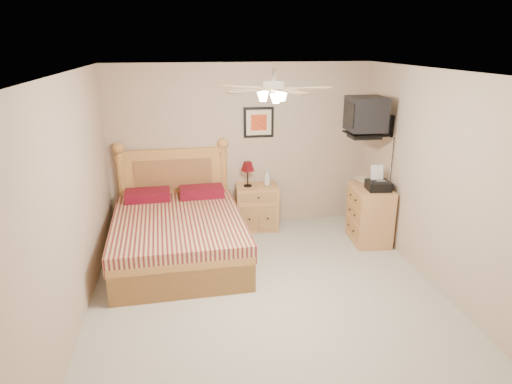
% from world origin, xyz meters
% --- Properties ---
extents(floor, '(4.50, 4.50, 0.00)m').
position_xyz_m(floor, '(0.00, 0.00, 0.00)').
color(floor, '#A59F95').
rests_on(floor, ground).
extents(ceiling, '(4.00, 4.50, 0.04)m').
position_xyz_m(ceiling, '(0.00, 0.00, 2.50)').
color(ceiling, white).
rests_on(ceiling, ground).
extents(wall_back, '(4.00, 0.04, 2.50)m').
position_xyz_m(wall_back, '(0.00, 2.25, 1.25)').
color(wall_back, tan).
rests_on(wall_back, ground).
extents(wall_front, '(4.00, 0.04, 2.50)m').
position_xyz_m(wall_front, '(0.00, -2.25, 1.25)').
color(wall_front, tan).
rests_on(wall_front, ground).
extents(wall_left, '(0.04, 4.50, 2.50)m').
position_xyz_m(wall_left, '(-2.00, 0.00, 1.25)').
color(wall_left, tan).
rests_on(wall_left, ground).
extents(wall_right, '(0.04, 4.50, 2.50)m').
position_xyz_m(wall_right, '(2.00, 0.00, 1.25)').
color(wall_right, tan).
rests_on(wall_right, ground).
extents(bed, '(1.74, 2.23, 1.40)m').
position_xyz_m(bed, '(-1.00, 1.12, 0.70)').
color(bed, '#B27E38').
rests_on(bed, ground).
extents(nightstand, '(0.66, 0.52, 0.68)m').
position_xyz_m(nightstand, '(0.21, 2.00, 0.34)').
color(nightstand, '#A06038').
rests_on(nightstand, ground).
extents(table_lamp, '(0.27, 0.27, 0.39)m').
position_xyz_m(table_lamp, '(0.07, 2.02, 0.88)').
color(table_lamp, '#53090F').
rests_on(table_lamp, nightstand).
extents(lotion_bottle, '(0.12, 0.12, 0.26)m').
position_xyz_m(lotion_bottle, '(0.37, 2.03, 0.81)').
color(lotion_bottle, silver).
rests_on(lotion_bottle, nightstand).
extents(framed_picture, '(0.46, 0.04, 0.46)m').
position_xyz_m(framed_picture, '(0.27, 2.23, 1.62)').
color(framed_picture, black).
rests_on(framed_picture, wall_back).
extents(dresser, '(0.53, 0.73, 0.83)m').
position_xyz_m(dresser, '(1.73, 1.24, 0.41)').
color(dresser, '#AB764A').
rests_on(dresser, ground).
extents(fax_machine, '(0.34, 0.36, 0.33)m').
position_xyz_m(fax_machine, '(1.76, 1.11, 0.99)').
color(fax_machine, black).
rests_on(fax_machine, dresser).
extents(magazine_lower, '(0.26, 0.29, 0.02)m').
position_xyz_m(magazine_lower, '(1.67, 1.46, 0.84)').
color(magazine_lower, beige).
rests_on(magazine_lower, dresser).
extents(magazine_upper, '(0.31, 0.33, 0.02)m').
position_xyz_m(magazine_upper, '(1.66, 1.48, 0.86)').
color(magazine_upper, tan).
rests_on(magazine_upper, magazine_lower).
extents(wall_tv, '(0.56, 0.46, 0.58)m').
position_xyz_m(wall_tv, '(1.75, 1.34, 1.81)').
color(wall_tv, black).
rests_on(wall_tv, wall_right).
extents(ceiling_fan, '(1.14, 1.14, 0.28)m').
position_xyz_m(ceiling_fan, '(0.00, -0.20, 2.36)').
color(ceiling_fan, white).
rests_on(ceiling_fan, ceiling).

